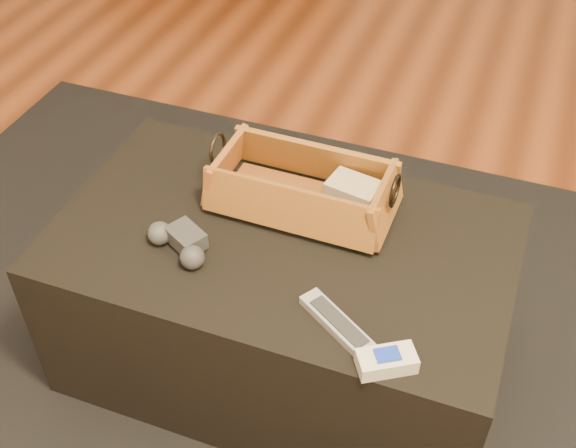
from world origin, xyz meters
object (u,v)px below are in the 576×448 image
(wicker_basket, at_px, (303,190))
(tv_remote, at_px, (291,200))
(game_controller, at_px, (180,242))
(cream_gadget, at_px, (387,361))
(ottoman, at_px, (283,301))
(silver_remote, at_px, (339,325))

(wicker_basket, bearing_deg, tv_remote, -144.03)
(tv_remote, relative_size, game_controller, 1.32)
(game_controller, bearing_deg, tv_remote, 50.90)
(game_controller, relative_size, cream_gadget, 1.39)
(ottoman, bearing_deg, cream_gadget, -40.86)
(cream_gadget, bearing_deg, tv_remote, 131.60)
(ottoman, xyz_separation_m, silver_remote, (0.19, -0.20, 0.22))
(tv_remote, distance_m, silver_remote, 0.36)
(ottoman, xyz_separation_m, tv_remote, (-0.01, 0.09, 0.24))
(wicker_basket, distance_m, game_controller, 0.30)
(ottoman, height_order, tv_remote, tv_remote)
(wicker_basket, height_order, cream_gadget, wicker_basket)
(tv_remote, height_order, game_controller, game_controller)
(tv_remote, xyz_separation_m, game_controller, (-0.17, -0.21, -0.00))
(tv_remote, bearing_deg, ottoman, -86.42)
(ottoman, xyz_separation_m, game_controller, (-0.19, -0.12, 0.24))
(silver_remote, bearing_deg, game_controller, 167.42)
(ottoman, distance_m, silver_remote, 0.36)
(ottoman, xyz_separation_m, cream_gadget, (0.30, -0.26, 0.23))
(silver_remote, height_order, cream_gadget, cream_gadget)
(tv_remote, xyz_separation_m, wicker_basket, (0.02, 0.02, 0.02))
(ottoman, bearing_deg, wicker_basket, 86.52)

